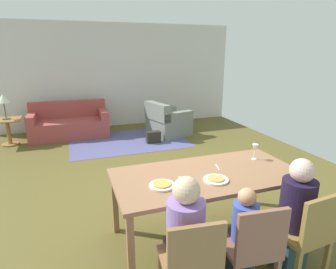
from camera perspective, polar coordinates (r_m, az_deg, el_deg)
ground_plane at (r=5.00m, az=-3.18°, el=-7.02°), size 6.47×6.49×0.02m
back_wall at (r=7.83m, az=-10.27°, el=11.63°), size 6.47×0.10×2.70m
dining_table at (r=3.02m, az=7.97°, el=-8.97°), size 1.96×0.95×0.76m
plate_near_man at (r=2.70m, az=-1.19°, el=-10.29°), size 0.25×0.25×0.02m
pizza_near_man at (r=2.69m, az=-1.20°, el=-10.01°), size 0.17×0.17×0.01m
plate_near_child at (r=2.85m, az=9.69°, el=-9.04°), size 0.25×0.25×0.02m
pizza_near_child at (r=2.84m, az=9.71°, el=-8.77°), size 0.17×0.17×0.01m
wine_glass at (r=3.44m, az=17.24°, el=-2.75°), size 0.07×0.07×0.19m
fork at (r=2.84m, az=3.12°, el=-9.04°), size 0.06×0.15×0.01m
knife at (r=3.15m, az=10.06°, el=-6.58°), size 0.06×0.17×0.01m
dining_chair_man at (r=2.29m, az=4.76°, el=-24.25°), size 0.47×0.47×0.87m
person_man at (r=2.41m, az=3.27°, el=-21.27°), size 0.31×0.41×1.11m
dining_chair_child at (r=2.52m, az=16.85°, el=-20.71°), size 0.46×0.46×0.87m
person_child at (r=2.67m, az=14.72°, el=-19.74°), size 0.22×0.30×0.92m
dining_chair_woman at (r=2.84m, az=26.40°, el=-17.17°), size 0.45×0.45×0.87m
person_woman at (r=2.92m, az=23.82°, el=-15.30°), size 0.30×0.41×1.11m
area_rug at (r=6.53m, az=-8.07°, el=-1.28°), size 2.60×1.80×0.01m
couch at (r=7.17m, az=-19.37°, el=2.03°), size 1.79×0.86×0.82m
armchair at (r=6.87m, az=-0.18°, el=2.51°), size 1.06×1.06×0.82m
side_table at (r=7.03m, az=-29.74°, el=1.11°), size 0.56×0.56×0.58m
table_lamp at (r=6.92m, az=-30.48°, el=6.15°), size 0.26×0.26×0.54m
handbag at (r=6.33m, az=-3.00°, el=-0.52°), size 0.32×0.16×0.26m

